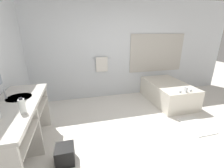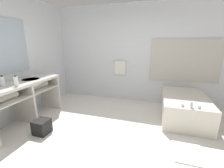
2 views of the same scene
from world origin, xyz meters
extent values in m
plane|color=silver|center=(0.00, 0.00, 0.00)|extent=(16.00, 16.00, 0.00)
cube|color=silver|center=(0.00, 2.23, 1.35)|extent=(7.40, 0.06, 2.70)
cube|color=#B7B2A8|center=(1.39, 2.19, 1.23)|extent=(1.70, 0.02, 1.10)
cylinder|color=silver|center=(-0.30, 2.16, 1.15)|extent=(0.50, 0.02, 0.02)
cube|color=silver|center=(-0.30, 2.15, 0.98)|extent=(0.32, 0.04, 0.40)
cube|color=#A3B2C1|center=(-2.19, 0.21, 1.61)|extent=(0.02, 1.10, 1.10)
cube|color=silver|center=(-1.88, 0.21, 0.89)|extent=(0.62, 1.65, 0.05)
cube|color=silver|center=(-1.88, 0.21, 0.65)|extent=(0.59, 1.57, 0.02)
cylinder|color=white|center=(-1.88, 0.45, 0.85)|extent=(0.36, 0.36, 0.13)
cube|color=silver|center=(-1.88, 0.21, 0.43)|extent=(0.57, 0.04, 0.86)
cube|color=silver|center=(-1.88, 1.01, 0.43)|extent=(0.57, 0.04, 0.86)
cylinder|color=silver|center=(-1.84, -0.21, 0.73)|extent=(0.13, 0.45, 0.13)
cylinder|color=silver|center=(-1.84, 0.62, 0.73)|extent=(0.13, 0.45, 0.13)
cylinder|color=silver|center=(-2.05, 0.45, 0.92)|extent=(0.04, 0.04, 0.02)
cylinder|color=silver|center=(-2.05, 0.45, 1.01)|extent=(0.02, 0.02, 0.16)
cube|color=silver|center=(-2.01, 0.45, 1.08)|extent=(0.07, 0.01, 0.01)
cube|color=silver|center=(1.39, 1.44, 0.27)|extent=(0.93, 1.50, 0.53)
ellipsoid|color=white|center=(1.39, 1.44, 0.38)|extent=(0.67, 1.08, 0.30)
cube|color=silver|center=(1.39, 0.79, 0.59)|extent=(0.04, 0.07, 0.12)
sphere|color=silver|center=(1.25, 0.79, 0.56)|extent=(0.06, 0.06, 0.06)
sphere|color=silver|center=(1.53, 0.79, 0.56)|extent=(0.06, 0.06, 0.06)
cylinder|color=silver|center=(-1.92, -0.13, 1.00)|extent=(0.07, 0.07, 0.18)
cylinder|color=black|center=(-1.92, -0.13, 1.10)|extent=(0.04, 0.04, 0.02)
cylinder|color=silver|center=(-1.68, -0.07, 1.00)|extent=(0.07, 0.07, 0.18)
cylinder|color=black|center=(-1.68, -0.07, 1.10)|extent=(0.04, 0.04, 0.02)
cube|color=black|center=(-1.27, -0.03, 0.14)|extent=(0.27, 0.27, 0.27)
cube|color=white|center=(1.31, 0.25, 0.01)|extent=(0.45, 0.65, 0.02)
camera|label=1|loc=(-1.02, -1.88, 1.85)|focal=24.00mm
camera|label=2|loc=(0.75, -2.05, 1.68)|focal=24.00mm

